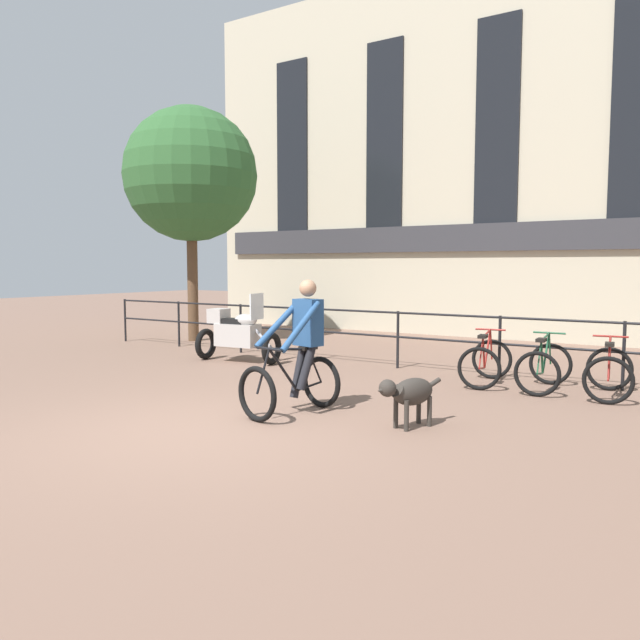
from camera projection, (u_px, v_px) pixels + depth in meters
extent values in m
plane|color=#7A5B4C|center=(195.00, 431.00, 7.11)|extent=(60.00, 60.00, 0.00)
cylinder|color=black|center=(125.00, 320.00, 15.49)|extent=(0.05, 0.05, 1.05)
cylinder|color=black|center=(179.00, 324.00, 14.46)|extent=(0.05, 0.05, 1.05)
cylinder|color=black|center=(241.00, 328.00, 13.44)|extent=(0.05, 0.05, 1.05)
cylinder|color=black|center=(313.00, 334.00, 12.42)|extent=(0.05, 0.05, 1.05)
cylinder|color=black|center=(398.00, 340.00, 11.40)|extent=(0.05, 0.05, 1.05)
cylinder|color=black|center=(500.00, 347.00, 10.37)|extent=(0.05, 0.05, 1.05)
cylinder|color=black|center=(624.00, 356.00, 9.35)|extent=(0.05, 0.05, 1.05)
cylinder|color=black|center=(398.00, 313.00, 11.35)|extent=(15.00, 0.04, 0.04)
cylinder|color=black|center=(398.00, 337.00, 11.39)|extent=(15.00, 0.04, 0.04)
cube|color=#BCB299|center=(501.00, 149.00, 15.85)|extent=(18.00, 0.60, 9.68)
cube|color=#333338|center=(494.00, 237.00, 15.75)|extent=(17.10, 0.12, 0.70)
cube|color=black|center=(292.00, 152.00, 18.97)|extent=(1.10, 0.06, 5.42)
cube|color=black|center=(384.00, 141.00, 17.26)|extent=(1.10, 0.06, 5.42)
cube|color=black|center=(497.00, 127.00, 15.54)|extent=(1.10, 0.06, 5.42)
cube|color=black|center=(638.00, 110.00, 13.82)|extent=(1.10, 0.06, 5.42)
torus|color=black|center=(257.00, 394.00, 7.47)|extent=(0.68, 0.20, 0.68)
torus|color=black|center=(321.00, 382.00, 8.25)|extent=(0.68, 0.20, 0.68)
cylinder|color=black|center=(283.00, 370.00, 7.75)|extent=(0.13, 0.49, 0.60)
cylinder|color=black|center=(303.00, 370.00, 7.99)|extent=(0.08, 0.23, 0.52)
cylinder|color=black|center=(289.00, 349.00, 7.80)|extent=(0.16, 0.66, 0.10)
cylinder|color=black|center=(309.00, 386.00, 8.10)|extent=(0.11, 0.44, 0.08)
cylinder|color=black|center=(315.00, 366.00, 8.15)|extent=(0.08, 0.26, 0.47)
cylinder|color=black|center=(263.00, 371.00, 7.52)|extent=(0.07, 0.23, 0.54)
cylinder|color=black|center=(269.00, 349.00, 7.56)|extent=(0.48, 0.13, 0.03)
cube|color=black|center=(308.00, 348.00, 8.04)|extent=(0.16, 0.26, 0.05)
cube|color=navy|center=(308.00, 322.00, 8.01)|extent=(0.40, 0.29, 0.60)
sphere|color=#A87A5B|center=(308.00, 288.00, 7.97)|extent=(0.22, 0.22, 0.22)
cylinder|color=navy|center=(278.00, 324.00, 7.92)|extent=(0.28, 0.71, 0.60)
cylinder|color=navy|center=(301.00, 326.00, 7.63)|extent=(0.15, 0.72, 0.60)
cylinder|color=black|center=(299.00, 371.00, 8.04)|extent=(0.14, 0.31, 0.69)
cylinder|color=black|center=(306.00, 368.00, 7.94)|extent=(0.19, 0.32, 0.58)
ellipsoid|color=#332D28|center=(413.00, 392.00, 7.22)|extent=(0.46, 0.64, 0.32)
cylinder|color=#332D28|center=(398.00, 392.00, 7.08)|extent=(0.22, 0.22, 0.18)
sphere|color=#332D28|center=(387.00, 388.00, 6.97)|extent=(0.20, 0.20, 0.20)
cone|color=#332D28|center=(382.00, 391.00, 6.92)|extent=(0.14, 0.15, 0.11)
cylinder|color=#332D28|center=(434.00, 383.00, 7.42)|extent=(0.12, 0.20, 0.12)
cylinder|color=#332D28|center=(396.00, 413.00, 7.20)|extent=(0.06, 0.06, 0.36)
cylinder|color=#332D28|center=(406.00, 416.00, 7.06)|extent=(0.06, 0.06, 0.36)
cylinder|color=#332D28|center=(419.00, 409.00, 7.42)|extent=(0.06, 0.06, 0.36)
cylinder|color=#332D28|center=(429.00, 411.00, 7.28)|extent=(0.06, 0.06, 0.36)
torus|color=black|center=(272.00, 349.00, 11.79)|extent=(0.18, 0.63, 0.62)
torus|color=black|center=(206.00, 344.00, 12.50)|extent=(0.18, 0.63, 0.62)
cube|color=#B7B2AD|center=(238.00, 335.00, 12.13)|extent=(0.89, 0.48, 0.44)
ellipsoid|color=#B7B2AD|center=(246.00, 320.00, 12.01)|extent=(0.51, 0.37, 0.24)
cube|color=black|center=(233.00, 321.00, 12.15)|extent=(0.59, 0.36, 0.10)
cylinder|color=#B2B2B7|center=(263.00, 338.00, 11.87)|extent=(0.44, 0.10, 0.41)
cube|color=silver|center=(257.00, 306.00, 11.87)|extent=(0.07, 0.44, 0.50)
cube|color=#B7B2AD|center=(219.00, 316.00, 12.30)|extent=(0.36, 0.39, 0.28)
torus|color=black|center=(492.00, 359.00, 10.33)|extent=(0.66, 0.15, 0.66)
torus|color=black|center=(479.00, 369.00, 9.38)|extent=(0.66, 0.15, 0.66)
cylinder|color=maroon|center=(488.00, 348.00, 9.94)|extent=(0.09, 0.47, 0.58)
cylinder|color=maroon|center=(484.00, 353.00, 9.66)|extent=(0.06, 0.22, 0.51)
cylinder|color=maroon|center=(487.00, 333.00, 9.83)|extent=(0.12, 0.63, 0.10)
cylinder|color=maroon|center=(482.00, 368.00, 9.57)|extent=(0.08, 0.42, 0.07)
cylinder|color=maroon|center=(481.00, 353.00, 9.47)|extent=(0.06, 0.25, 0.46)
cylinder|color=maroon|center=(491.00, 345.00, 10.22)|extent=(0.05, 0.21, 0.52)
cylinder|color=maroon|center=(490.00, 330.00, 10.11)|extent=(0.48, 0.09, 0.03)
cube|color=black|center=(483.00, 336.00, 9.55)|extent=(0.15, 0.25, 0.05)
torus|color=black|center=(550.00, 364.00, 9.82)|extent=(0.66, 0.10, 0.66)
torus|color=black|center=(537.00, 374.00, 8.91)|extent=(0.66, 0.10, 0.66)
cylinder|color=#194C2D|center=(546.00, 353.00, 9.45)|extent=(0.06, 0.47, 0.58)
cylinder|color=#194C2D|center=(542.00, 357.00, 9.18)|extent=(0.04, 0.22, 0.51)
cylinder|color=#194C2D|center=(545.00, 337.00, 9.34)|extent=(0.07, 0.63, 0.10)
cylinder|color=#194C2D|center=(540.00, 373.00, 9.10)|extent=(0.05, 0.42, 0.07)
cylinder|color=#194C2D|center=(539.00, 358.00, 8.99)|extent=(0.04, 0.25, 0.46)
cylinder|color=#194C2D|center=(550.00, 349.00, 9.72)|extent=(0.04, 0.21, 0.52)
cylinder|color=#194C2D|center=(549.00, 333.00, 9.61)|extent=(0.48, 0.05, 0.03)
cube|color=black|center=(541.00, 340.00, 9.07)|extent=(0.13, 0.25, 0.05)
torus|color=black|center=(609.00, 369.00, 9.35)|extent=(0.66, 0.15, 0.66)
torus|color=black|center=(608.00, 380.00, 8.41)|extent=(0.66, 0.15, 0.66)
cylinder|color=maroon|center=(610.00, 357.00, 8.96)|extent=(0.09, 0.47, 0.58)
cylinder|color=maroon|center=(609.00, 363.00, 8.68)|extent=(0.06, 0.22, 0.51)
cylinder|color=maroon|center=(610.00, 341.00, 8.86)|extent=(0.11, 0.63, 0.10)
cylinder|color=maroon|center=(608.00, 380.00, 8.60)|extent=(0.08, 0.42, 0.07)
cylinder|color=maroon|center=(609.00, 363.00, 8.49)|extent=(0.06, 0.25, 0.46)
cylinder|color=maroon|center=(610.00, 353.00, 9.24)|extent=(0.05, 0.21, 0.52)
cylinder|color=maroon|center=(611.00, 336.00, 9.14)|extent=(0.48, 0.09, 0.03)
cube|color=black|center=(610.00, 344.00, 8.57)|extent=(0.15, 0.25, 0.05)
cylinder|color=brown|center=(193.00, 277.00, 15.48)|extent=(0.26, 0.26, 3.20)
sphere|color=#2D5B2D|center=(191.00, 175.00, 15.26)|extent=(3.27, 3.27, 3.27)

